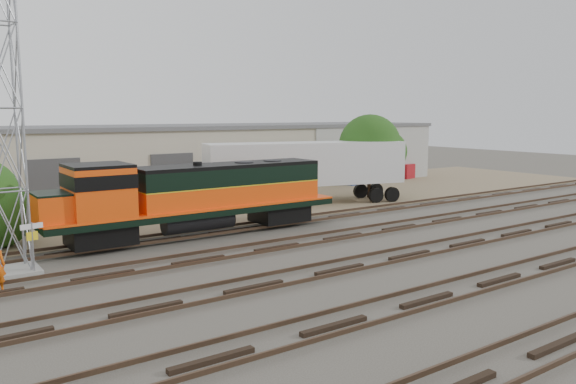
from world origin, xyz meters
TOP-DOWN VIEW (x-y plane):
  - ground at (0.00, 0.00)m, footprint 140.00×140.00m
  - dirt_strip at (0.00, 15.00)m, footprint 80.00×16.00m
  - tracks at (0.00, -3.00)m, footprint 80.00×20.40m
  - warehouse at (0.04, 22.98)m, footprint 58.40×10.40m
  - locomotive at (-2.05, 6.00)m, footprint 15.41×2.70m
  - signal_tower at (-10.74, 4.06)m, footprint 1.87×1.87m
  - sign_post at (-10.11, 3.29)m, footprint 0.85×0.22m
  - semi_trailer at (9.23, 11.08)m, footprint 14.15×6.29m
  - dumpster_blue at (18.69, 17.56)m, footprint 1.81×1.73m
  - dumpster_red at (26.05, 18.15)m, footprint 1.74×1.67m
  - tree_east at (14.79, 10.73)m, footprint 4.81×4.58m

SIDE VIEW (x-z plane):
  - ground at x=0.00m, z-range 0.00..0.00m
  - dirt_strip at x=0.00m, z-range 0.00..0.02m
  - tracks at x=0.00m, z-range -0.06..0.22m
  - dumpster_red at x=26.05m, z-range 0.00..1.40m
  - dumpster_blue at x=18.69m, z-range 0.00..1.50m
  - sign_post at x=-10.11m, z-range 0.42..2.52m
  - locomotive at x=-2.05m, z-range 0.30..4.01m
  - warehouse at x=0.04m, z-range 0.00..5.30m
  - semi_trailer at x=9.23m, z-range 0.55..4.83m
  - tree_east at x=14.79m, z-range 0.68..6.86m
  - signal_tower at x=-10.74m, z-range -0.15..12.54m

